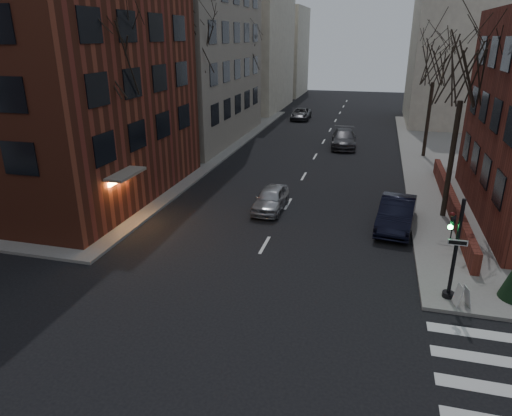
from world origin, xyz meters
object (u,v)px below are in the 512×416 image
at_px(car_lane_gray, 344,139).
at_px(sandwich_board, 462,296).
at_px(streetlamp_far, 257,88).
at_px(parked_sedan, 397,214).
at_px(tree_left_b, 195,45).
at_px(car_lane_far, 301,114).
at_px(tree_right_a, 465,69).
at_px(car_lane_silver, 271,199).
at_px(tree_left_c, 247,52).
at_px(streetlamp_near, 185,117).
at_px(traffic_signal, 453,256).
at_px(tree_left_a, 107,59).
at_px(tree_right_b, 435,63).

height_order(car_lane_gray, sandwich_board, car_lane_gray).
distance_m(streetlamp_far, parked_sedan, 30.05).
xyz_separation_m(tree_left_b, car_lane_far, (4.60, 21.76, -8.25)).
xyz_separation_m(tree_right_a, car_lane_silver, (-9.60, -1.20, -7.35)).
bearing_deg(tree_right_a, tree_left_c, 128.66).
distance_m(streetlamp_near, parked_sedan, 16.03).
height_order(tree_left_b, car_lane_far, tree_left_b).
height_order(streetlamp_near, car_lane_gray, streetlamp_near).
bearing_deg(traffic_signal, tree_left_a, 163.35).
relative_size(tree_left_a, streetlamp_far, 1.63).
bearing_deg(streetlamp_near, streetlamp_far, 90.00).
bearing_deg(sandwich_board, parked_sedan, 92.31).
bearing_deg(car_lane_far, sandwich_board, -74.26).
height_order(tree_left_c, sandwich_board, tree_left_c).
distance_m(tree_right_b, parked_sedan, 17.71).
bearing_deg(tree_left_b, parked_sedan, -34.09).
bearing_deg(car_lane_gray, streetlamp_far, 138.32).
relative_size(streetlamp_near, car_lane_far, 1.32).
bearing_deg(sandwich_board, traffic_signal, 118.74).
bearing_deg(car_lane_far, car_lane_silver, -85.79).
xyz_separation_m(tree_left_a, streetlamp_far, (0.60, 28.00, -4.23)).
bearing_deg(streetlamp_near, car_lane_far, 81.17).
xyz_separation_m(parked_sedan, sandwich_board, (2.20, -7.35, -0.26)).
bearing_deg(car_lane_silver, tree_right_b, 59.07).
bearing_deg(streetlamp_near, tree_left_b, 98.53).
height_order(tree_right_a, tree_right_b, tree_right_a).
bearing_deg(car_lane_gray, tree_left_c, 147.45).
xyz_separation_m(tree_right_b, streetlamp_far, (-17.00, 10.00, -3.35)).
bearing_deg(tree_right_b, streetlamp_near, -149.53).
height_order(tree_left_c, tree_right_b, tree_left_c).
relative_size(tree_left_a, tree_right_b, 1.12).
height_order(tree_left_a, car_lane_gray, tree_left_a).
bearing_deg(traffic_signal, car_lane_gray, 103.24).
bearing_deg(streetlamp_near, sandwich_board, -39.12).
bearing_deg(traffic_signal, tree_left_c, 118.36).
bearing_deg(streetlamp_far, tree_left_b, -92.15).
bearing_deg(tree_right_a, tree_left_a, -167.20).
height_order(tree_right_b, car_lane_far, tree_right_b).
relative_size(tree_left_c, parked_sedan, 1.97).
distance_m(tree_left_b, parked_sedan, 19.84).
bearing_deg(parked_sedan, car_lane_silver, 179.20).
bearing_deg(tree_right_b, tree_left_c, 155.56).
relative_size(tree_left_c, sandwich_board, 12.03).
xyz_separation_m(tree_right_a, car_lane_far, (-13.00, 29.76, -7.37)).
height_order(traffic_signal, car_lane_gray, traffic_signal).
bearing_deg(traffic_signal, tree_right_a, 84.53).
bearing_deg(car_lane_silver, sandwich_board, -40.70).
height_order(traffic_signal, tree_right_b, tree_right_b).
bearing_deg(tree_left_b, tree_left_c, 90.00).
bearing_deg(sandwich_board, streetlamp_near, 126.52).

